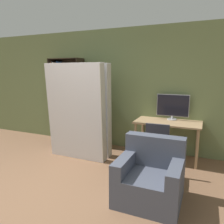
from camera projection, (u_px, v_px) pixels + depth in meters
name	position (u px, v px, depth m)	size (l,w,h in m)	color
ground_plane	(38.00, 203.00, 2.95)	(16.00, 16.00, 0.00)	brown
wall_back	(114.00, 89.00, 5.08)	(8.00, 0.06, 2.70)	#6B7A4C
desk	(168.00, 127.00, 4.36)	(1.28, 0.67, 0.78)	tan
monitor	(173.00, 106.00, 4.46)	(0.65, 0.20, 0.52)	#B7B7BC
office_chair	(155.00, 158.00, 3.61)	(0.52, 0.52, 0.89)	#4C4C51
bookshelf	(64.00, 102.00, 5.49)	(0.83, 0.35, 2.07)	#2D2319
mattress_near	(76.00, 112.00, 4.34)	(1.23, 0.28, 1.93)	silver
mattress_far	(83.00, 110.00, 4.60)	(1.23, 0.22, 1.92)	silver
armchair	(150.00, 177.00, 3.02)	(0.85, 0.80, 0.85)	#474C5B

